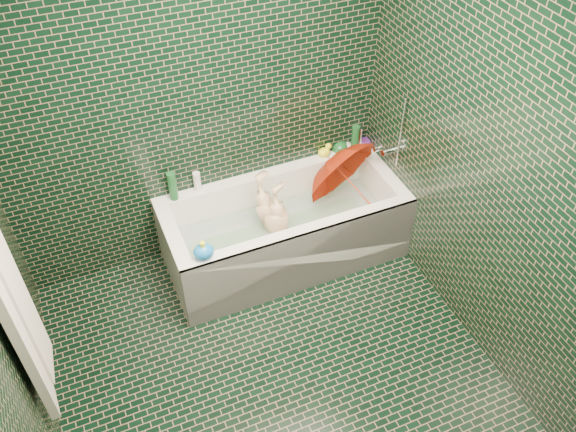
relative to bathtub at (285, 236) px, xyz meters
name	(u,v)px	position (x,y,z in m)	size (l,w,h in m)	color
floor	(282,386)	(-0.45, -1.01, -0.21)	(2.80, 2.80, 0.00)	black
wall_back	(195,100)	(-0.45, 0.39, 1.04)	(2.80, 2.80, 0.00)	black
wall_right	(501,177)	(0.85, -1.01, 1.04)	(2.80, 2.80, 0.00)	black
bathtub	(285,236)	(0.00, 0.00, 0.00)	(1.70, 0.75, 0.55)	white
bath_mat	(284,240)	(0.00, 0.02, -0.06)	(1.35, 0.47, 0.01)	green
water	(284,226)	(0.00, 0.02, 0.09)	(1.48, 0.53, 0.00)	silver
towel	(20,319)	(-1.69, -0.77, 0.82)	(0.08, 0.44, 1.12)	silver
faucet	(390,147)	(0.81, 0.01, 0.56)	(0.18, 0.19, 0.55)	silver
child	(276,227)	(-0.06, 0.02, 0.10)	(0.33, 0.22, 0.91)	#DAB088
umbrella	(351,183)	(0.52, 0.02, 0.32)	(0.58, 0.58, 0.51)	red
soap_bottle_a	(350,150)	(0.68, 0.34, 0.34)	(0.09, 0.09, 0.24)	white
soap_bottle_b	(364,147)	(0.80, 0.33, 0.34)	(0.09, 0.10, 0.21)	#4E1D6E
soap_bottle_c	(344,153)	(0.63, 0.33, 0.34)	(0.14, 0.14, 0.17)	#164E22
bottle_right_tall	(355,139)	(0.70, 0.31, 0.46)	(0.06, 0.06, 0.24)	#164E22
bottle_right_pump	(359,137)	(0.76, 0.35, 0.43)	(0.05, 0.05, 0.18)	silver
bottle_left_tall	(173,186)	(-0.69, 0.33, 0.45)	(0.06, 0.06, 0.22)	#164E22
bottle_left_short	(197,181)	(-0.51, 0.36, 0.41)	(0.05, 0.05, 0.15)	white
rubber_duck	(325,151)	(0.48, 0.36, 0.38)	(0.12, 0.09, 0.10)	#FFFA1A
bath_toy	(204,251)	(-0.67, -0.29, 0.40)	(0.16, 0.15, 0.13)	blue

